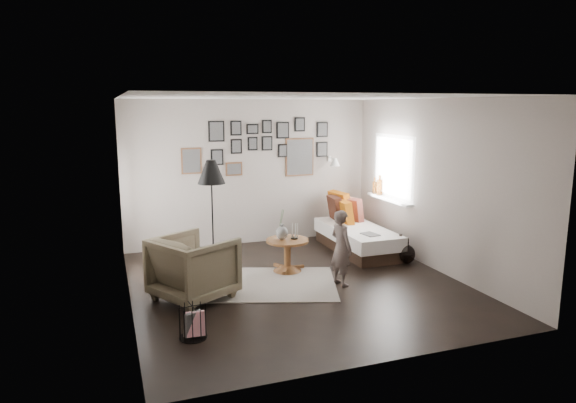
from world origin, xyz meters
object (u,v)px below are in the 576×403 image
object	(u,v)px
armchair	(194,268)
demijohn_large	(400,251)
vase	(282,230)
demijohn_small	(407,254)
child	(341,248)
floor_lamp	(211,176)
pedestal_table	(287,257)
magazine_basket	(193,322)
daybed	(355,234)

from	to	relation	value
armchair	demijohn_large	bearing A→B (deg)	-111.79
vase	demijohn_small	bearing A→B (deg)	-7.99
demijohn_large	child	world-z (taller)	child
demijohn_large	floor_lamp	bearing A→B (deg)	172.59
pedestal_table	floor_lamp	bearing A→B (deg)	167.33
vase	child	distance (m)	1.02
armchair	magazine_basket	distance (m)	1.20
magazine_basket	child	distance (m)	2.47
pedestal_table	magazine_basket	distance (m)	2.49
demijohn_small	floor_lamp	bearing A→B (deg)	170.48
vase	daybed	world-z (taller)	vase
armchair	child	world-z (taller)	child
magazine_basket	child	bearing A→B (deg)	23.98
pedestal_table	floor_lamp	xyz separation A→B (m)	(-1.08, 0.24, 1.25)
armchair	floor_lamp	distance (m)	1.45
pedestal_table	demijohn_large	distance (m)	1.89
magazine_basket	child	size ratio (longest dim) A/B	0.34
magazine_basket	demijohn_large	xyz separation A→B (m)	(3.61, 1.65, -0.00)
pedestal_table	demijohn_small	size ratio (longest dim) A/B	1.55
floor_lamp	child	world-z (taller)	floor_lamp
floor_lamp	demijohn_large	distance (m)	3.26
vase	demijohn_large	size ratio (longest dim) A/B	1.01
floor_lamp	demijohn_small	distance (m)	3.33
pedestal_table	demijohn_large	xyz separation A→B (m)	(1.88, -0.14, -0.06)
floor_lamp	child	xyz separation A→B (m)	(1.59, -1.05, -0.95)
demijohn_large	demijohn_small	size ratio (longest dim) A/B	1.10
pedestal_table	demijohn_large	bearing A→B (deg)	-4.33
pedestal_table	magazine_basket	xyz separation A→B (m)	(-1.73, -1.80, -0.05)
daybed	floor_lamp	distance (m)	2.90
armchair	child	bearing A→B (deg)	-124.64
daybed	magazine_basket	bearing A→B (deg)	-142.08
floor_lamp	magazine_basket	distance (m)	2.51
daybed	demijohn_small	xyz separation A→B (m)	(0.43, -1.00, -0.13)
demijohn_large	magazine_basket	bearing A→B (deg)	-155.37
daybed	armchair	distance (m)	3.33
vase	floor_lamp	world-z (taller)	floor_lamp
pedestal_table	vase	distance (m)	0.42
demijohn_small	child	xyz separation A→B (m)	(-1.42, -0.54, 0.38)
pedestal_table	daybed	bearing A→B (deg)	25.92
daybed	magazine_basket	size ratio (longest dim) A/B	5.39
vase	armchair	size ratio (longest dim) A/B	0.50
demijohn_small	child	distance (m)	1.57
magazine_basket	armchair	bearing A→B (deg)	79.78
daybed	magazine_basket	xyz separation A→B (m)	(-3.23, -2.53, -0.11)
pedestal_table	vase	bearing A→B (deg)	165.96
floor_lamp	demijohn_small	xyz separation A→B (m)	(3.02, -0.51, -1.33)
daybed	demijohn_large	world-z (taller)	daybed
floor_lamp	magazine_basket	xyz separation A→B (m)	(-0.64, -2.04, -1.30)
daybed	demijohn_large	distance (m)	0.96
vase	child	world-z (taller)	child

